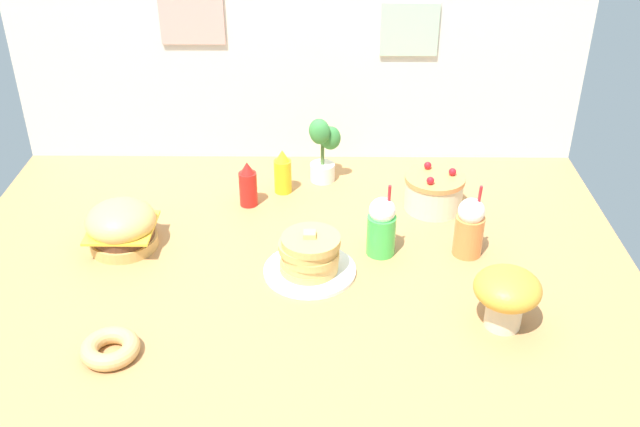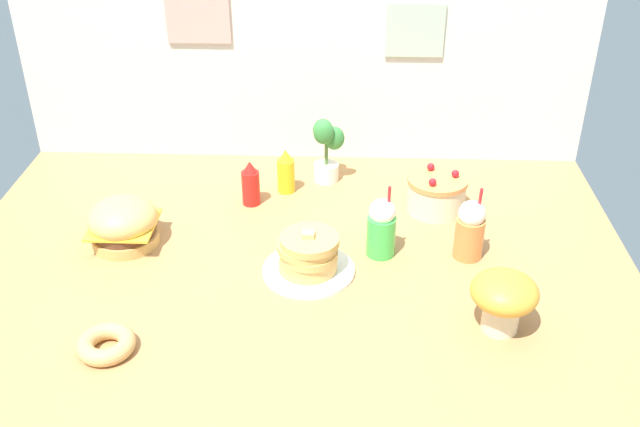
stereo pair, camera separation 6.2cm
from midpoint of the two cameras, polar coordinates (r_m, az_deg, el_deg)
ground_plane at (r=2.41m, az=-2.98°, el=-4.67°), size 2.29×1.71×0.02m
back_wall at (r=2.96m, az=-2.33°, el=12.50°), size 2.29×0.04×0.91m
burger at (r=2.58m, az=-15.90°, el=-0.97°), size 0.24×0.24×0.17m
pancake_stack at (r=2.36m, az=-1.56°, el=-3.40°), size 0.30×0.30×0.16m
layer_cake at (r=2.74m, az=8.24°, el=1.68°), size 0.22×0.22×0.16m
ketchup_bottle at (r=2.74m, az=-6.29°, el=2.21°), size 0.07×0.07×0.18m
mustard_bottle at (r=2.82m, az=-3.56°, el=3.20°), size 0.07×0.07×0.18m
cream_soda_cup at (r=2.44m, az=4.10°, el=-1.03°), size 0.10×0.10×0.27m
orange_float_cup at (r=2.47m, az=10.89°, el=-1.07°), size 0.10×0.10×0.27m
donut_pink_glaze at (r=2.16m, az=-16.88°, el=-10.02°), size 0.17×0.17×0.05m
potted_plant at (r=2.87m, az=-0.39°, el=5.18°), size 0.13×0.11×0.27m
mushroom_stool at (r=2.17m, az=13.58°, el=-6.09°), size 0.20×0.20×0.19m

